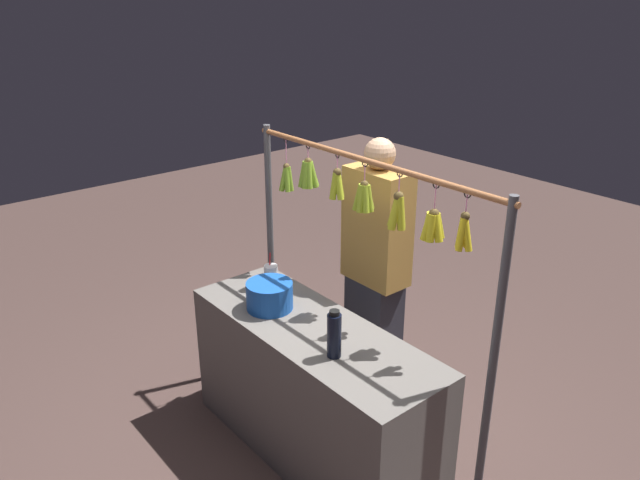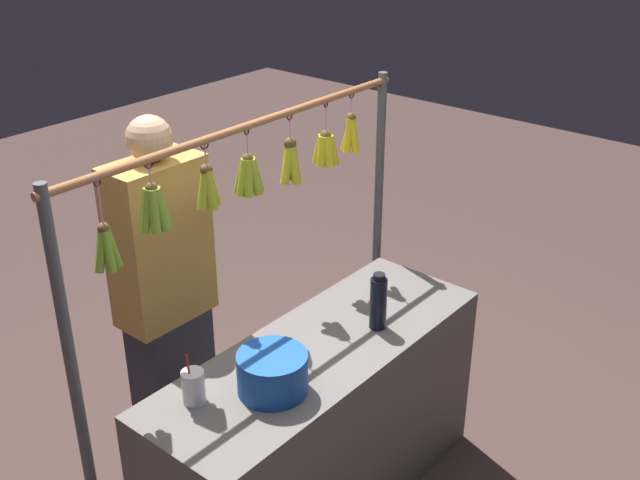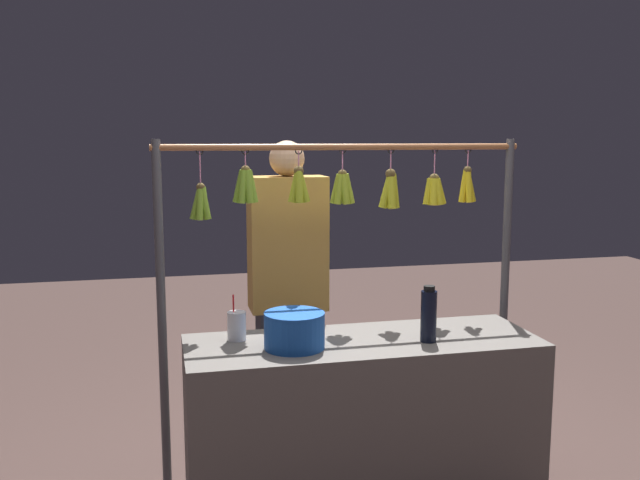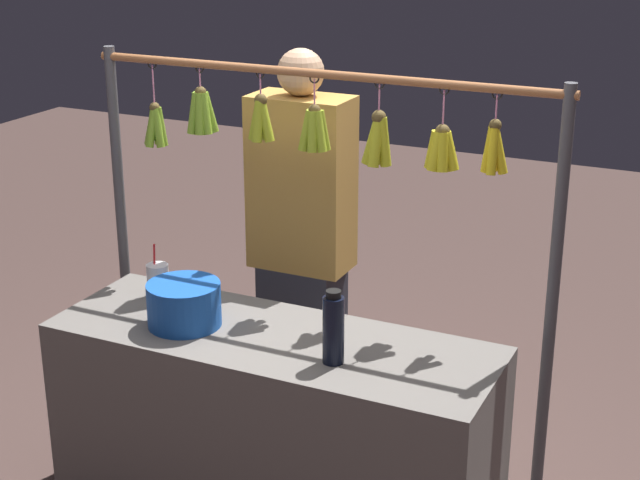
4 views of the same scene
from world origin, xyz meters
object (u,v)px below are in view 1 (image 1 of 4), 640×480
Objects in this scene: drink_cup at (271,275)px; blue_bucket at (270,296)px; vendor_person at (375,275)px; water_bottle at (334,335)px.

blue_bucket is at bearing 142.88° from drink_cup.
blue_bucket is 0.30m from drink_cup.
blue_bucket is 0.15× the size of vendor_person.
vendor_person is at bearing -98.24° from blue_bucket.
drink_cup reaches higher than blue_bucket.
blue_bucket is 0.77m from vendor_person.
drink_cup is at bearing -14.52° from water_bottle.
water_bottle is at bearing 165.48° from drink_cup.
water_bottle is at bearing 176.09° from blue_bucket.
drink_cup is at bearing 58.81° from vendor_person.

